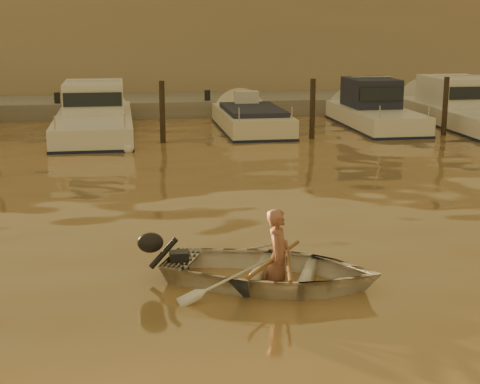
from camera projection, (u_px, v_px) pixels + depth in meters
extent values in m
plane|color=#94653B|center=(233.00, 297.00, 10.74)|extent=(160.00, 160.00, 0.00)
imported|color=silver|center=(271.00, 271.00, 11.20)|extent=(3.99, 3.48, 0.69)
imported|color=#A06350|center=(278.00, 257.00, 11.12)|extent=(0.54, 0.64, 1.50)
cylinder|color=brown|center=(288.00, 260.00, 11.10)|extent=(0.45, 2.07, 0.13)
cylinder|color=brown|center=(275.00, 259.00, 11.14)|extent=(1.19, 1.80, 0.13)
cylinder|color=#2D2319|center=(162.00, 115.00, 23.75)|extent=(0.18, 0.18, 2.20)
cylinder|color=#2D2319|center=(312.00, 112.00, 24.53)|extent=(0.18, 0.18, 2.20)
cylinder|color=#2D2319|center=(445.00, 109.00, 25.26)|extent=(0.18, 0.18, 2.20)
sphere|color=silver|center=(128.00, 149.00, 22.20)|extent=(0.30, 0.30, 0.30)
sphere|color=#D85219|center=(237.00, 137.00, 24.50)|extent=(0.30, 0.30, 0.30)
sphere|color=white|center=(402.00, 134.00, 24.94)|extent=(0.30, 0.30, 0.30)
cube|color=gray|center=(157.00, 109.00, 31.35)|extent=(52.00, 4.00, 1.00)
cube|color=#9E8466|center=(150.00, 50.00, 36.10)|extent=(46.00, 7.00, 4.80)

